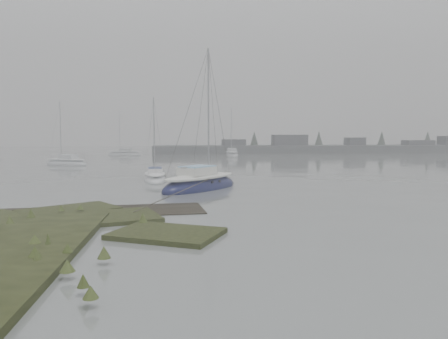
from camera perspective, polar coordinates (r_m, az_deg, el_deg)
ground at (r=45.33m, az=-6.75°, el=0.27°), size 160.00×160.00×0.00m
far_shoreline at (r=81.32m, az=13.07°, el=2.72°), size 60.00×8.00×4.15m
sailboat_main at (r=27.38m, az=-3.13°, el=-1.97°), size 6.06×6.59×9.54m
sailboat_white at (r=32.32m, az=-9.01°, el=-1.16°), size 2.00×4.84×6.64m
sailboat_far_a at (r=51.31m, az=-19.88°, el=0.80°), size 5.60×4.09×7.62m
sailboat_far_b at (r=67.16m, az=1.03°, el=1.94°), size 1.95×5.80×8.17m
sailboat_far_c at (r=71.48m, az=-12.88°, el=1.97°), size 5.45×2.40×7.44m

